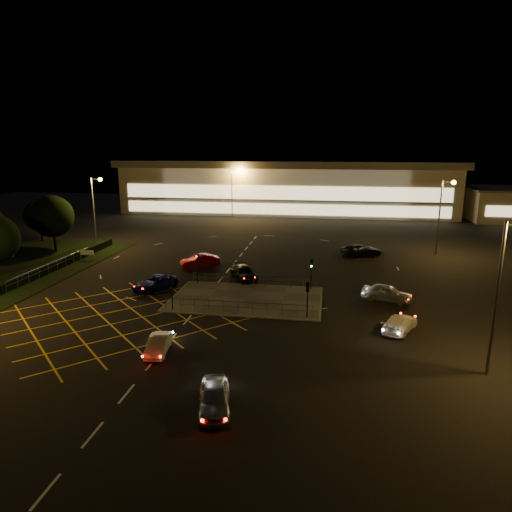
# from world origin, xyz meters

# --- Properties ---
(ground) EXTENTS (180.00, 180.00, 0.00)m
(ground) POSITION_xyz_m (0.00, 0.00, 0.00)
(ground) COLOR black
(ground) RESTS_ON ground
(pedestrian_island) EXTENTS (14.00, 9.00, 0.12)m
(pedestrian_island) POSITION_xyz_m (2.00, -2.00, 0.06)
(pedestrian_island) COLOR #4C4944
(pedestrian_island) RESTS_ON ground
(grass_verge) EXTENTS (18.00, 30.00, 0.08)m
(grass_verge) POSITION_xyz_m (-28.00, 6.00, 0.04)
(grass_verge) COLOR black
(grass_verge) RESTS_ON ground
(hedge) EXTENTS (2.00, 26.00, 1.00)m
(hedge) POSITION_xyz_m (-23.00, 6.00, 0.50)
(hedge) COLOR black
(hedge) RESTS_ON ground
(supermarket) EXTENTS (72.00, 26.50, 10.50)m
(supermarket) POSITION_xyz_m (0.00, 61.95, 5.31)
(supermarket) COLOR beige
(supermarket) RESTS_ON ground
(streetlight_se) EXTENTS (1.78, 0.56, 10.03)m
(streetlight_se) POSITION_xyz_m (20.44, -14.00, 6.56)
(streetlight_se) COLOR slate
(streetlight_se) RESTS_ON ground
(streetlight_nw) EXTENTS (1.78, 0.56, 10.03)m
(streetlight_nw) POSITION_xyz_m (-23.56, 18.00, 6.56)
(streetlight_nw) COLOR slate
(streetlight_nw) RESTS_ON ground
(streetlight_ne) EXTENTS (1.78, 0.56, 10.03)m
(streetlight_ne) POSITION_xyz_m (24.44, 20.00, 6.56)
(streetlight_ne) COLOR slate
(streetlight_ne) RESTS_ON ground
(streetlight_far_left) EXTENTS (1.78, 0.56, 10.03)m
(streetlight_far_left) POSITION_xyz_m (-9.56, 48.00, 6.56)
(streetlight_far_left) COLOR slate
(streetlight_far_left) RESTS_ON ground
(streetlight_far_right) EXTENTS (1.78, 0.56, 10.03)m
(streetlight_far_right) POSITION_xyz_m (30.44, 50.00, 6.56)
(streetlight_far_right) COLOR slate
(streetlight_far_right) RESTS_ON ground
(signal_sw) EXTENTS (0.28, 0.30, 3.15)m
(signal_sw) POSITION_xyz_m (-4.00, -5.99, 2.37)
(signal_sw) COLOR black
(signal_sw) RESTS_ON pedestrian_island
(signal_se) EXTENTS (0.28, 0.30, 3.15)m
(signal_se) POSITION_xyz_m (8.00, -5.99, 2.37)
(signal_se) COLOR black
(signal_se) RESTS_ON pedestrian_island
(signal_nw) EXTENTS (0.28, 0.30, 3.15)m
(signal_nw) POSITION_xyz_m (-4.00, 1.99, 2.37)
(signal_nw) COLOR black
(signal_nw) RESTS_ON pedestrian_island
(signal_ne) EXTENTS (0.28, 0.30, 3.15)m
(signal_ne) POSITION_xyz_m (8.00, 1.99, 2.37)
(signal_ne) COLOR black
(signal_ne) RESTS_ON pedestrian_island
(tree_c) EXTENTS (5.76, 5.76, 7.84)m
(tree_c) POSITION_xyz_m (-28.00, 14.00, 4.95)
(tree_c) COLOR black
(tree_c) RESTS_ON ground
(tree_d) EXTENTS (4.68, 4.68, 6.37)m
(tree_d) POSITION_xyz_m (-34.00, 20.00, 4.02)
(tree_d) COLOR black
(tree_d) RESTS_ON ground
(car_near_silver) EXTENTS (2.70, 4.62, 1.48)m
(car_near_silver) POSITION_xyz_m (3.59, -20.77, 0.74)
(car_near_silver) COLOR #A7ABAF
(car_near_silver) RESTS_ON ground
(car_queue_white) EXTENTS (1.82, 3.87, 1.23)m
(car_queue_white) POSITION_xyz_m (-2.11, -14.36, 0.61)
(car_queue_white) COLOR silver
(car_queue_white) RESTS_ON ground
(car_left_blue) EXTENTS (4.34, 5.52, 1.39)m
(car_left_blue) POSITION_xyz_m (-7.86, -0.34, 0.70)
(car_left_blue) COLOR #0D1250
(car_left_blue) RESTS_ON ground
(car_far_dkgrey) EXTENTS (4.14, 5.39, 1.46)m
(car_far_dkgrey) POSITION_xyz_m (0.50, 4.70, 0.73)
(car_far_dkgrey) COLOR black
(car_far_dkgrey) RESTS_ON ground
(car_right_silver) EXTENTS (5.00, 3.39, 1.58)m
(car_right_silver) POSITION_xyz_m (15.24, -0.31, 0.79)
(car_right_silver) COLOR #B1B5B9
(car_right_silver) RESTS_ON ground
(car_circ_red) EXTENTS (4.89, 3.91, 1.56)m
(car_circ_red) POSITION_xyz_m (-5.71, 8.94, 0.78)
(car_circ_red) COLOR maroon
(car_circ_red) RESTS_ON ground
(car_east_grey) EXTENTS (6.09, 4.51, 1.54)m
(car_east_grey) POSITION_xyz_m (14.05, 17.88, 0.77)
(car_east_grey) COLOR black
(car_east_grey) RESTS_ON ground
(car_approach_white) EXTENTS (3.62, 4.85, 1.31)m
(car_approach_white) POSITION_xyz_m (15.42, -7.56, 0.65)
(car_approach_white) COLOR white
(car_approach_white) RESTS_ON ground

